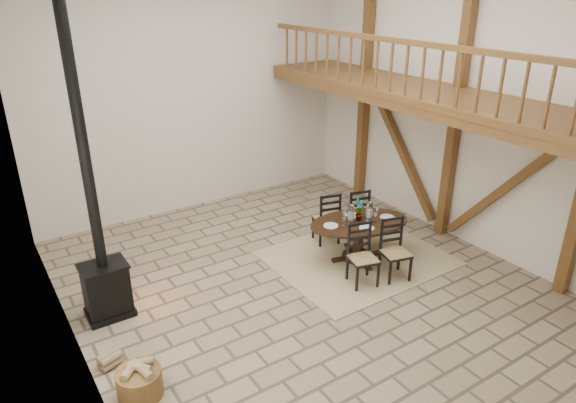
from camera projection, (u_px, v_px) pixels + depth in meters
ground at (302, 283)px, 8.57m from camera, size 8.00×8.00×0.00m
room_shell at (367, 95)px, 7.97m from camera, size 7.02×8.02×5.01m
rug at (357, 258)px, 9.32m from camera, size 3.00×2.50×0.02m
dining_table at (358, 238)px, 9.15m from camera, size 2.03×2.21×1.16m
wood_stove at (100, 249)px, 7.32m from camera, size 0.67×0.52×5.00m
log_basket at (139, 382)px, 6.19m from camera, size 0.55×0.55×0.45m
log_stack at (110, 360)px, 6.70m from camera, size 0.33×0.27×0.19m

